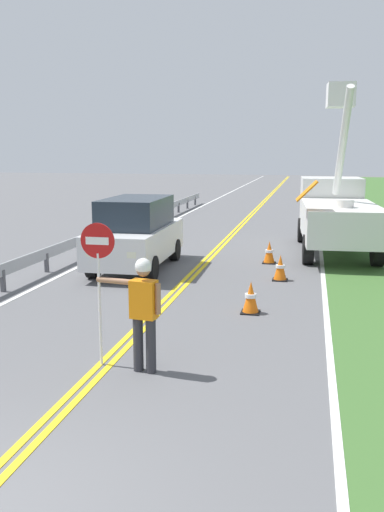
% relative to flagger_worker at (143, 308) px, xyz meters
% --- Properties ---
extents(centerline_yellow_left, '(0.11, 110.00, 0.01)m').
position_rel_flagger_worker_xyz_m(centerline_yellow_left, '(-0.80, 16.08, -1.04)').
color(centerline_yellow_left, yellow).
rests_on(centerline_yellow_left, ground).
extents(centerline_yellow_right, '(0.11, 110.00, 0.01)m').
position_rel_flagger_worker_xyz_m(centerline_yellow_right, '(-0.62, 16.08, -1.04)').
color(centerline_yellow_right, yellow).
rests_on(centerline_yellow_right, ground).
extents(edge_line_right, '(0.12, 110.00, 0.01)m').
position_rel_flagger_worker_xyz_m(edge_line_right, '(2.89, 16.08, -1.04)').
color(edge_line_right, silver).
rests_on(edge_line_right, ground).
extents(edge_line_left, '(0.12, 110.00, 0.01)m').
position_rel_flagger_worker_xyz_m(edge_line_left, '(-4.31, 16.08, -1.04)').
color(edge_line_left, silver).
rests_on(edge_line_left, ground).
extents(flagger_worker, '(1.08, 0.30, 1.83)m').
position_rel_flagger_worker_xyz_m(flagger_worker, '(0.00, 0.00, 0.00)').
color(flagger_worker, '#2D2D33').
rests_on(flagger_worker, ground).
extents(stop_sign_paddle, '(0.56, 0.04, 2.33)m').
position_rel_flagger_worker_xyz_m(stop_sign_paddle, '(-0.76, 0.11, 0.66)').
color(stop_sign_paddle, silver).
rests_on(stop_sign_paddle, ground).
extents(utility_bucket_truck, '(2.69, 6.93, 5.70)m').
position_rel_flagger_worker_xyz_m(utility_bucket_truck, '(3.33, 11.66, 0.38)').
color(utility_bucket_truck, silver).
rests_on(utility_bucket_truck, ground).
extents(oncoming_suv_nearest, '(2.01, 4.65, 2.10)m').
position_rel_flagger_worker_xyz_m(oncoming_suv_nearest, '(-2.51, 7.34, 0.01)').
color(oncoming_suv_nearest, silver).
rests_on(oncoming_suv_nearest, ground).
extents(traffic_cone_lead, '(0.40, 0.40, 0.70)m').
position_rel_flagger_worker_xyz_m(traffic_cone_lead, '(1.29, 3.51, -0.71)').
color(traffic_cone_lead, orange).
rests_on(traffic_cone_lead, ground).
extents(traffic_cone_mid, '(0.40, 0.40, 0.70)m').
position_rel_flagger_worker_xyz_m(traffic_cone_mid, '(1.74, 6.70, -0.71)').
color(traffic_cone_mid, orange).
rests_on(traffic_cone_mid, ground).
extents(traffic_cone_tail, '(0.40, 0.40, 0.70)m').
position_rel_flagger_worker_xyz_m(traffic_cone_tail, '(1.28, 8.93, -0.71)').
color(traffic_cone_tail, orange).
rests_on(traffic_cone_tail, ground).
extents(guardrail_left_shoulder, '(0.10, 32.00, 0.71)m').
position_rel_flagger_worker_xyz_m(guardrail_left_shoulder, '(-4.91, 12.00, -0.53)').
color(guardrail_left_shoulder, '#9EA0A3').
rests_on(guardrail_left_shoulder, ground).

